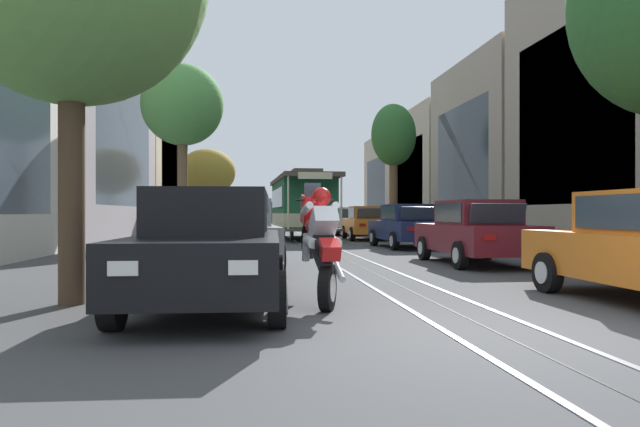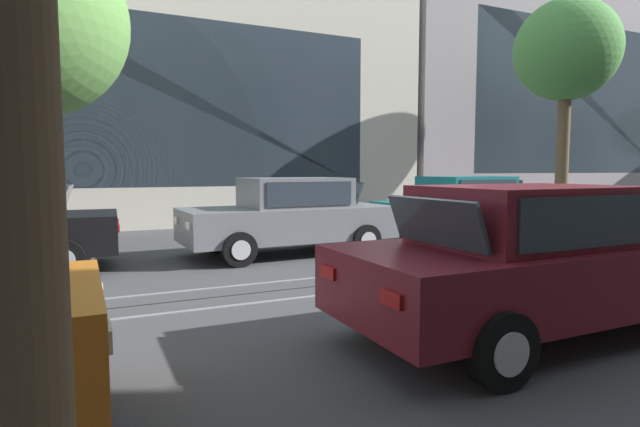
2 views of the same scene
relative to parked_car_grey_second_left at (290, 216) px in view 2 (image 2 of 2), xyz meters
name	(u,v)px [view 2 (image 2 of 2)]	position (x,y,z in m)	size (l,w,h in m)	color
building_facade_left	(550,106)	(-8.14, 16.90, 4.03)	(5.25, 50.60, 10.68)	beige
parked_car_grey_second_left	(290,216)	(0.00, 0.00, 0.00)	(2.09, 4.40, 1.58)	slate
parked_car_teal_mid_left	(462,208)	(-0.21, 4.71, 0.00)	(2.14, 4.42, 1.58)	#196B70
parked_car_maroon_second_right	(533,260)	(5.85, 0.42, 0.00)	(2.01, 4.36, 1.58)	maroon
street_tree_kerb_left_near	(21,20)	(-2.16, -4.84, 3.90)	(3.80, 4.07, 6.67)	#4C3826
street_tree_kerb_left_second	(567,52)	(-2.43, 10.91, 4.86)	(3.35, 3.42, 7.40)	brown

